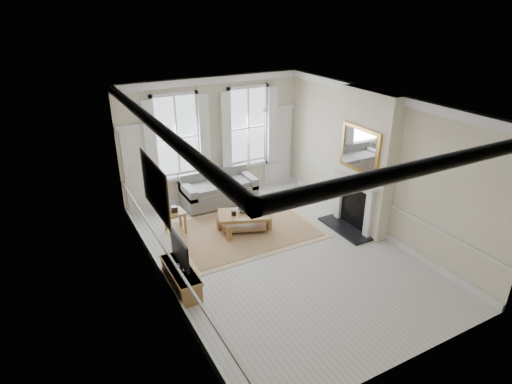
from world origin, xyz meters
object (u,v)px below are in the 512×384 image
sofa (218,190)px  coffee_table (244,217)px  tv_stand (181,278)px  side_table (175,216)px

sofa → coffee_table: size_ratio=1.40×
coffee_table → tv_stand: size_ratio=1.13×
sofa → tv_stand: 3.92m
sofa → coffee_table: (-0.08, -1.77, 0.02)m
side_table → tv_stand: size_ratio=0.44×
tv_stand → sofa: bearing=55.6°
sofa → tv_stand: (-2.21, -3.24, -0.14)m
side_table → tv_stand: (-0.62, -2.19, -0.22)m
sofa → side_table: (-1.59, -1.04, 0.08)m
coffee_table → tv_stand: bearing=-123.6°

